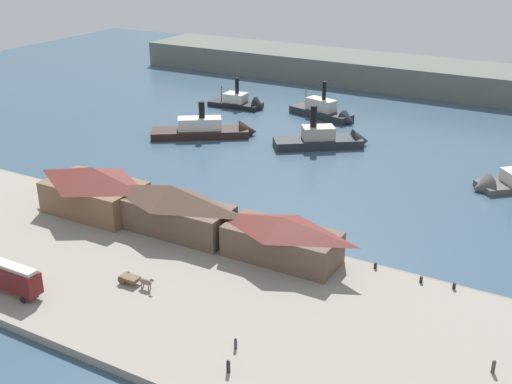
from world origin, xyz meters
name	(u,v)px	position (x,y,z in m)	size (l,w,h in m)	color
ground_plane	(212,218)	(0.00, 0.00, 0.00)	(320.00, 320.00, 0.00)	#385166
quay_promenade	(128,271)	(0.00, -22.00, 0.60)	(110.00, 36.00, 1.20)	gray
seawall_edge	(200,223)	(0.00, -3.60, 0.50)	(110.00, 0.80, 1.00)	slate
ferry_shed_west_terminal	(94,189)	(-17.29, -9.63, 5.33)	(16.99, 10.27, 8.13)	brown
ferry_shed_customs_shed	(172,208)	(-1.35, -9.17, 5.22)	(20.50, 7.67, 7.92)	brown
ferry_shed_east_terminal	(282,238)	(18.12, -8.82, 4.66)	(17.26, 7.88, 6.82)	brown
street_tram	(8,275)	(-9.54, -34.79, 3.75)	(10.34, 2.52, 4.38)	maroon
horse_cart	(135,279)	(4.11, -25.30, 2.12)	(5.66, 1.69, 1.87)	brown
pedestrian_walking_east	(236,343)	(23.22, -30.56, 1.89)	(0.38, 0.38, 1.52)	#33384C
pedestrian_standing_center	(493,366)	(50.18, -20.37, 2.00)	(0.44, 0.44, 1.76)	#4C3D33
pedestrian_at_waters_edge	(228,366)	(24.71, -34.60, 2.01)	(0.44, 0.44, 1.78)	#232328
mooring_post_center_east	(454,286)	(42.37, -4.92, 1.65)	(0.44, 0.44, 0.90)	black
mooring_post_east	(421,280)	(38.01, -5.46, 1.65)	(0.44, 0.44, 0.90)	black
mooring_post_west	(375,265)	(31.19, -4.81, 1.65)	(0.44, 0.44, 0.90)	black
mooring_post_center_west	(44,183)	(-34.22, -5.45, 1.65)	(0.44, 0.44, 0.90)	black
ferry_mid_harbor	(328,140)	(2.49, 45.12, 1.60)	(21.09, 17.45, 11.46)	#23282D
ferry_near_quay	(327,112)	(-6.79, 65.58, 1.67)	(20.07, 10.11, 11.05)	#23282D
ferry_approaching_west	(212,130)	(-24.66, 38.42, 1.53)	(24.12, 19.07, 10.49)	black
ferry_moored_west	(512,182)	(43.07, 39.26, 1.25)	(18.38, 17.20, 9.22)	#514C47
ferry_approaching_east	(242,103)	(-31.39, 64.15, 1.25)	(16.29, 7.11, 10.23)	black
far_headland	(404,74)	(0.00, 110.00, 4.00)	(180.00, 24.00, 8.00)	#60665B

